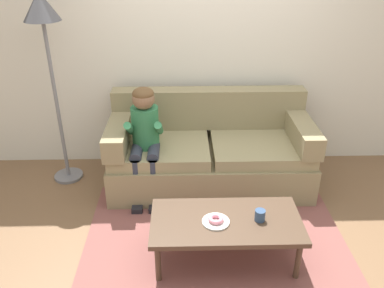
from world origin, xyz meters
TOP-DOWN VIEW (x-y plane):
  - ground at (0.00, 0.00)m, footprint 10.00×10.00m
  - wall_back at (0.00, 1.40)m, footprint 8.00×0.10m
  - area_rug at (0.00, -0.25)m, footprint 2.20×1.97m
  - couch at (0.01, 0.85)m, footprint 2.00×0.90m
  - coffee_table at (0.06, -0.30)m, footprint 1.16×0.58m
  - person_child at (-0.62, 0.64)m, footprint 0.34×0.58m
  - plate at (-0.02, -0.34)m, footprint 0.21×0.21m
  - donut at (-0.02, -0.34)m, footprint 0.16×0.16m
  - mug at (0.31, -0.32)m, footprint 0.08×0.08m
  - toy_controller at (0.65, 0.05)m, footprint 0.23×0.09m
  - floor_lamp at (-1.51, 0.96)m, footprint 0.33×0.33m

SIDE VIEW (x-z plane):
  - ground at x=0.00m, z-range 0.00..0.00m
  - area_rug at x=0.00m, z-range 0.00..0.01m
  - toy_controller at x=0.65m, z-range 0.00..0.05m
  - couch at x=0.01m, z-range -0.12..0.80m
  - coffee_table at x=0.06m, z-range 0.15..0.54m
  - plate at x=-0.02m, z-range 0.38..0.40m
  - donut at x=-0.02m, z-range 0.40..0.43m
  - mug at x=0.31m, z-range 0.38..0.47m
  - person_child at x=-0.62m, z-range 0.12..1.22m
  - wall_back at x=0.00m, z-range 0.00..2.80m
  - floor_lamp at x=-1.51m, z-range 0.62..2.53m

